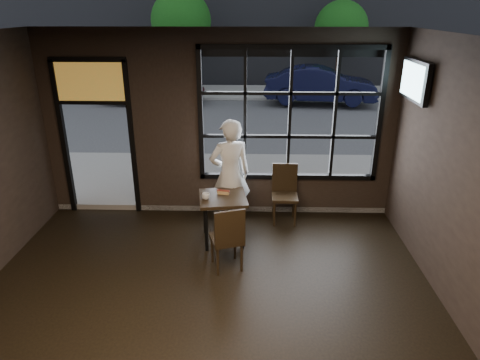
{
  "coord_description": "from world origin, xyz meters",
  "views": [
    {
      "loc": [
        0.55,
        -3.55,
        3.49
      ],
      "look_at": [
        0.4,
        2.2,
        1.15
      ],
      "focal_mm": 32.0,
      "sensor_mm": 36.0,
      "label": 1
    }
  ],
  "objects_px": {
    "cafe_table": "(223,219)",
    "man": "(230,175)",
    "navy_car": "(320,85)",
    "chair_near": "(226,237)"
  },
  "relations": [
    {
      "from": "cafe_table",
      "to": "man",
      "type": "relative_size",
      "value": 0.41
    },
    {
      "from": "cafe_table",
      "to": "chair_near",
      "type": "height_order",
      "value": "chair_near"
    },
    {
      "from": "cafe_table",
      "to": "navy_car",
      "type": "height_order",
      "value": "navy_car"
    },
    {
      "from": "navy_car",
      "to": "chair_near",
      "type": "bearing_deg",
      "value": 171.3
    },
    {
      "from": "cafe_table",
      "to": "man",
      "type": "height_order",
      "value": "man"
    },
    {
      "from": "man",
      "to": "navy_car",
      "type": "relative_size",
      "value": 0.46
    },
    {
      "from": "cafe_table",
      "to": "navy_car",
      "type": "relative_size",
      "value": 0.19
    },
    {
      "from": "cafe_table",
      "to": "man",
      "type": "xyz_separation_m",
      "value": [
        0.09,
        0.51,
        0.55
      ]
    },
    {
      "from": "chair_near",
      "to": "navy_car",
      "type": "xyz_separation_m",
      "value": [
        2.9,
        10.96,
        0.28
      ]
    },
    {
      "from": "chair_near",
      "to": "cafe_table",
      "type": "bearing_deg",
      "value": -100.6
    }
  ]
}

